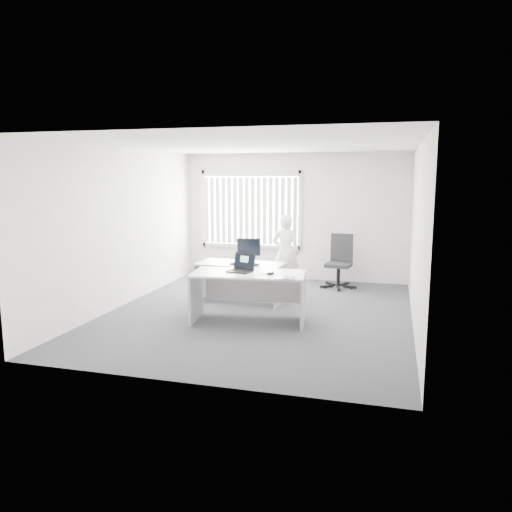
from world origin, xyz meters
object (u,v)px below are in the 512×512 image
(desk_far, at_px, (240,274))
(laptop, at_px, (240,263))
(desk_near, at_px, (249,287))
(monitor, at_px, (249,250))
(person, at_px, (286,253))
(office_chair, at_px, (339,271))

(desk_far, height_order, laptop, laptop)
(desk_near, distance_m, laptop, 0.40)
(desk_near, xyz_separation_m, laptop, (-0.15, 0.00, 0.37))
(desk_near, xyz_separation_m, monitor, (-0.42, 1.45, 0.36))
(desk_far, relative_size, person, 1.05)
(office_chair, xyz_separation_m, person, (-1.02, -0.55, 0.43))
(monitor, bearing_deg, person, 49.49)
(desk_near, height_order, desk_far, desk_near)
(office_chair, xyz_separation_m, laptop, (-1.26, -2.89, 0.60))
(desk_far, xyz_separation_m, laptop, (0.37, -1.23, 0.43))
(person, bearing_deg, office_chair, -147.14)
(laptop, height_order, monitor, monitor)
(desk_near, bearing_deg, desk_far, 106.14)
(desk_near, height_order, laptop, laptop)
(person, distance_m, laptop, 2.36)
(desk_near, distance_m, person, 2.35)
(laptop, bearing_deg, person, 96.58)
(desk_near, bearing_deg, laptop, 172.63)
(office_chair, bearing_deg, person, -142.65)
(desk_near, height_order, monitor, monitor)
(office_chair, bearing_deg, monitor, -127.78)
(desk_far, height_order, person, person)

